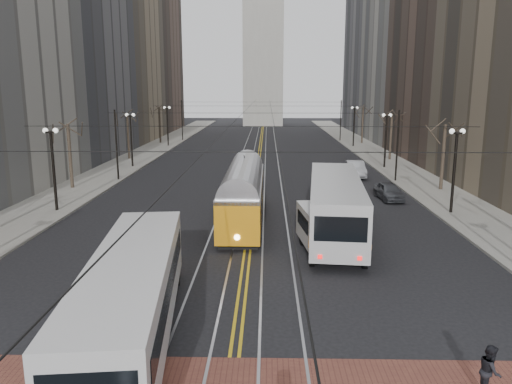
{
  "coord_description": "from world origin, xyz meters",
  "views": [
    {
      "loc": [
        1.04,
        -15.62,
        8.53
      ],
      "look_at": [
        0.43,
        10.83,
        3.0
      ],
      "focal_mm": 35.0,
      "sensor_mm": 36.0,
      "label": 1
    }
  ],
  "objects_px": {
    "transit_bus": "(132,300)",
    "pedestrian_c": "(490,371)",
    "sedan_grey": "(389,191)",
    "rear_bus": "(335,208)",
    "sedan_silver": "(355,169)",
    "streetcar": "(243,199)",
    "cargo_van": "(323,232)"
  },
  "relations": [
    {
      "from": "sedan_silver",
      "to": "pedestrian_c",
      "type": "distance_m",
      "value": 35.6
    },
    {
      "from": "transit_bus",
      "to": "pedestrian_c",
      "type": "distance_m",
      "value": 11.19
    },
    {
      "from": "transit_bus",
      "to": "sedan_grey",
      "type": "distance_m",
      "value": 26.53
    },
    {
      "from": "streetcar",
      "to": "rear_bus",
      "type": "relative_size",
      "value": 1.0
    },
    {
      "from": "streetcar",
      "to": "sedan_grey",
      "type": "distance_m",
      "value": 12.94
    },
    {
      "from": "rear_bus",
      "to": "cargo_van",
      "type": "height_order",
      "value": "rear_bus"
    },
    {
      "from": "transit_bus",
      "to": "rear_bus",
      "type": "height_order",
      "value": "rear_bus"
    },
    {
      "from": "streetcar",
      "to": "sedan_grey",
      "type": "xyz_separation_m",
      "value": [
        11.0,
        6.75,
        -0.86
      ]
    },
    {
      "from": "rear_bus",
      "to": "sedan_silver",
      "type": "relative_size",
      "value": 2.72
    },
    {
      "from": "pedestrian_c",
      "to": "sedan_grey",
      "type": "bearing_deg",
      "value": 10.12
    },
    {
      "from": "rear_bus",
      "to": "sedan_grey",
      "type": "relative_size",
      "value": 3.3
    },
    {
      "from": "streetcar",
      "to": "sedan_silver",
      "type": "xyz_separation_m",
      "value": [
        10.13,
        16.89,
        -0.74
      ]
    },
    {
      "from": "streetcar",
      "to": "sedan_silver",
      "type": "height_order",
      "value": "streetcar"
    },
    {
      "from": "pedestrian_c",
      "to": "rear_bus",
      "type": "bearing_deg",
      "value": 25.73
    },
    {
      "from": "cargo_van",
      "to": "sedan_grey",
      "type": "relative_size",
      "value": 1.31
    },
    {
      "from": "streetcar",
      "to": "pedestrian_c",
      "type": "relative_size",
      "value": 8.4
    },
    {
      "from": "rear_bus",
      "to": "pedestrian_c",
      "type": "height_order",
      "value": "rear_bus"
    },
    {
      "from": "transit_bus",
      "to": "pedestrian_c",
      "type": "bearing_deg",
      "value": -21.2
    },
    {
      "from": "rear_bus",
      "to": "sedan_grey",
      "type": "bearing_deg",
      "value": 66.33
    },
    {
      "from": "sedan_silver",
      "to": "pedestrian_c",
      "type": "relative_size",
      "value": 3.09
    },
    {
      "from": "streetcar",
      "to": "cargo_van",
      "type": "xyz_separation_m",
      "value": [
        4.5,
        -6.16,
        -0.39
      ]
    },
    {
      "from": "sedan_grey",
      "to": "pedestrian_c",
      "type": "distance_m",
      "value": 25.58
    },
    {
      "from": "transit_bus",
      "to": "sedan_grey",
      "type": "xyz_separation_m",
      "value": [
        14.0,
        22.52,
        -0.86
      ]
    },
    {
      "from": "streetcar",
      "to": "sedan_silver",
      "type": "distance_m",
      "value": 19.71
    },
    {
      "from": "cargo_van",
      "to": "sedan_grey",
      "type": "xyz_separation_m",
      "value": [
        6.5,
        12.92,
        -0.47
      ]
    },
    {
      "from": "sedan_silver",
      "to": "pedestrian_c",
      "type": "bearing_deg",
      "value": -91.72
    },
    {
      "from": "streetcar",
      "to": "sedan_grey",
      "type": "height_order",
      "value": "streetcar"
    },
    {
      "from": "transit_bus",
      "to": "streetcar",
      "type": "height_order",
      "value": "transit_bus"
    },
    {
      "from": "streetcar",
      "to": "pedestrian_c",
      "type": "distance_m",
      "value": 20.21
    },
    {
      "from": "sedan_silver",
      "to": "rear_bus",
      "type": "bearing_deg",
      "value": -101.0
    },
    {
      "from": "transit_bus",
      "to": "sedan_silver",
      "type": "relative_size",
      "value": 2.57
    },
    {
      "from": "cargo_van",
      "to": "sedan_silver",
      "type": "xyz_separation_m",
      "value": [
        5.63,
        23.05,
        -0.35
      ]
    }
  ]
}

